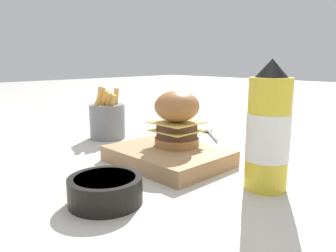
% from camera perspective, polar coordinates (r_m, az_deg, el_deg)
% --- Properties ---
extents(ground_plane, '(6.00, 6.00, 0.00)m').
position_cam_1_polar(ground_plane, '(0.80, 1.19, -4.76)').
color(ground_plane, '#B7B2A8').
extents(serving_board, '(0.24, 0.19, 0.03)m').
position_cam_1_polar(serving_board, '(0.72, -0.00, -5.23)').
color(serving_board, '#A37A51').
rests_on(serving_board, ground_plane).
extents(burger, '(0.10, 0.10, 0.12)m').
position_cam_1_polar(burger, '(0.73, 1.56, 1.41)').
color(burger, '#9E6638').
rests_on(burger, serving_board).
extents(ketchup_bottle, '(0.07, 0.07, 0.23)m').
position_cam_1_polar(ketchup_bottle, '(0.59, 17.03, -0.90)').
color(ketchup_bottle, yellow).
rests_on(ketchup_bottle, ground_plane).
extents(fries_basket, '(0.10, 0.10, 0.15)m').
position_cam_1_polar(fries_basket, '(0.96, -10.52, 1.00)').
color(fries_basket, slate).
rests_on(fries_basket, ground_plane).
extents(side_bowl, '(0.12, 0.12, 0.04)m').
position_cam_1_polar(side_bowl, '(0.53, -10.85, -10.73)').
color(side_bowl, black).
rests_on(side_bowl, ground_plane).
extents(spoon, '(0.14, 0.12, 0.01)m').
position_cam_1_polar(spoon, '(1.02, 7.08, -0.85)').
color(spoon, silver).
rests_on(spoon, ground_plane).
extents(ketchup_puddle, '(0.05, 0.05, 0.00)m').
position_cam_1_polar(ketchup_puddle, '(0.69, 17.05, -7.72)').
color(ketchup_puddle, '#B21E14').
rests_on(ketchup_puddle, ground_plane).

